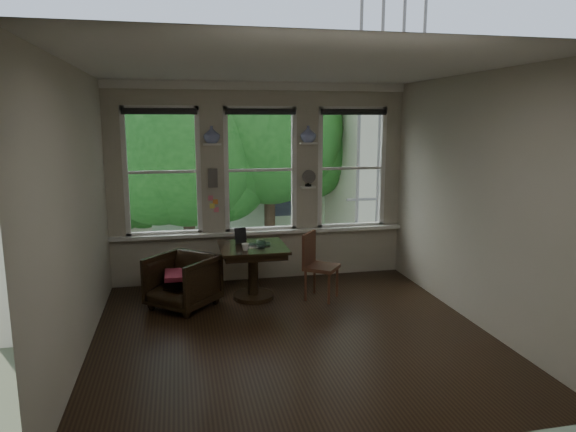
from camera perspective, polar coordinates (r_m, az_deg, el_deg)
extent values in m
plane|color=black|center=(6.11, 0.45, -12.97)|extent=(4.50, 4.50, 0.00)
plane|color=silver|center=(5.63, 0.50, 16.27)|extent=(4.50, 4.50, 0.00)
plane|color=#BFB4A3|center=(7.87, -3.09, 3.69)|extent=(4.50, 0.00, 4.50)
plane|color=#BFB4A3|center=(3.57, 8.37, -4.81)|extent=(4.50, 0.00, 4.50)
plane|color=#BFB4A3|center=(5.65, -22.42, 0.17)|extent=(0.00, 4.50, 4.50)
plane|color=#BFB4A3|center=(6.54, 20.09, 1.66)|extent=(0.00, 4.50, 4.50)
cube|color=white|center=(7.64, -8.45, 7.90)|extent=(0.26, 0.16, 0.03)
cube|color=white|center=(7.87, 2.25, 8.08)|extent=(0.26, 0.16, 0.03)
cube|color=#59544F|center=(7.71, -8.36, 4.19)|extent=(0.14, 0.06, 0.28)
imported|color=white|center=(7.64, -8.47, 8.94)|extent=(0.24, 0.24, 0.25)
imported|color=white|center=(7.87, 2.26, 9.09)|extent=(0.24, 0.24, 0.25)
imported|color=black|center=(6.94, -11.64, -7.14)|extent=(1.09, 1.09, 0.71)
cube|color=maroon|center=(6.92, -11.66, -6.39)|extent=(0.45, 0.45, 0.06)
imported|color=black|center=(7.00, -3.29, -3.30)|extent=(0.36, 0.23, 0.03)
imported|color=white|center=(6.81, -4.76, -3.45)|extent=(0.11, 0.11, 0.09)
imported|color=white|center=(6.91, -3.03, -3.15)|extent=(0.16, 0.16, 0.11)
cube|color=black|center=(7.19, -5.29, -2.17)|extent=(0.17, 0.10, 0.22)
cube|color=silver|center=(7.07, -3.72, -3.29)|extent=(0.22, 0.30, 0.00)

